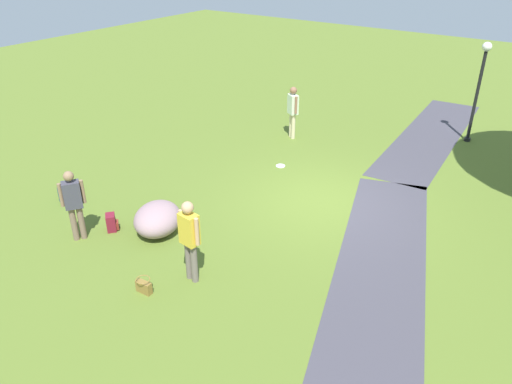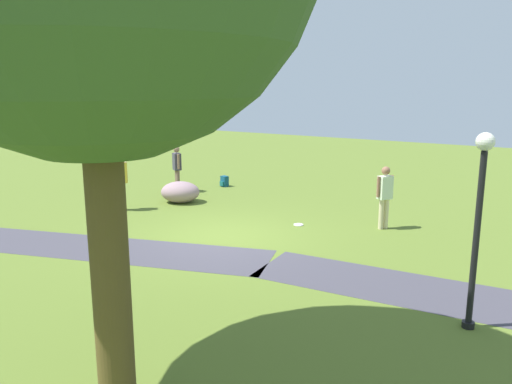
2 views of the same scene
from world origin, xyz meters
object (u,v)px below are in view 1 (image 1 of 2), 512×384
(man_near_boulder, at_px, (73,201))
(lawn_boulder, at_px, (158,219))
(handbag_on_grass, at_px, (144,286))
(frisbee_on_grass, at_px, (280,166))
(spare_backpack_on_lawn, at_px, (65,195))
(lamp_post, at_px, (480,81))
(passerby_on_path, at_px, (293,109))
(woman_with_handbag, at_px, (190,236))
(backpack_by_boulder, at_px, (112,223))

(man_near_boulder, bearing_deg, lawn_boulder, 133.65)
(man_near_boulder, distance_m, handbag_on_grass, 2.69)
(frisbee_on_grass, bearing_deg, spare_backpack_on_lawn, -34.07)
(man_near_boulder, xyz_separation_m, frisbee_on_grass, (-5.73, 1.61, -0.94))
(lamp_post, relative_size, passerby_on_path, 1.84)
(passerby_on_path, bearing_deg, woman_with_handbag, 16.89)
(lawn_boulder, xyz_separation_m, handbag_on_grass, (1.67, 1.28, -0.21))
(man_near_boulder, bearing_deg, lamp_post, 152.93)
(woman_with_handbag, bearing_deg, man_near_boulder, -83.71)
(lamp_post, xyz_separation_m, woman_with_handbag, (10.49, -2.53, -0.95))
(lawn_boulder, distance_m, woman_with_handbag, 2.07)
(lamp_post, distance_m, frisbee_on_grass, 6.71)
(lamp_post, height_order, backpack_by_boulder, lamp_post)
(passerby_on_path, xyz_separation_m, frisbee_on_grass, (2.09, 0.89, -0.97))
(lamp_post, distance_m, backpack_by_boulder, 11.58)
(lamp_post, height_order, spare_backpack_on_lawn, lamp_post)
(lamp_post, bearing_deg, handbag_on_grass, -14.92)
(frisbee_on_grass, bearing_deg, man_near_boulder, -15.71)
(backpack_by_boulder, distance_m, spare_backpack_on_lawn, 2.00)
(passerby_on_path, bearing_deg, spare_backpack_on_lawn, -19.04)
(lamp_post, distance_m, passerby_on_path, 5.75)
(man_near_boulder, height_order, passerby_on_path, passerby_on_path)
(woman_with_handbag, relative_size, handbag_on_grass, 5.31)
(lawn_boulder, bearing_deg, frisbee_on_grass, 175.30)
(passerby_on_path, bearing_deg, man_near_boulder, -5.29)
(lamp_post, relative_size, lawn_boulder, 1.97)
(backpack_by_boulder, relative_size, spare_backpack_on_lawn, 1.00)
(man_near_boulder, bearing_deg, frisbee_on_grass, 164.29)
(passerby_on_path, distance_m, backpack_by_boulder, 7.24)
(handbag_on_grass, bearing_deg, backpack_by_boulder, -117.15)
(woman_with_handbag, distance_m, spare_backpack_on_lawn, 4.78)
(lamp_post, height_order, passerby_on_path, lamp_post)
(lawn_boulder, height_order, spare_backpack_on_lawn, lawn_boulder)
(man_near_boulder, bearing_deg, backpack_by_boulder, 154.33)
(handbag_on_grass, xyz_separation_m, spare_backpack_on_lawn, (-1.36, -4.19, 0.05))
(man_near_boulder, xyz_separation_m, spare_backpack_on_lawn, (-0.87, -1.68, -0.76))
(backpack_by_boulder, bearing_deg, man_near_boulder, -25.67)
(lamp_post, distance_m, woman_with_handbag, 10.83)
(passerby_on_path, distance_m, spare_backpack_on_lawn, 7.41)
(man_near_boulder, relative_size, handbag_on_grass, 5.05)
(lawn_boulder, xyz_separation_m, woman_with_handbag, (0.85, 1.76, 0.66))
(lamp_post, height_order, frisbee_on_grass, lamp_post)
(lamp_post, height_order, woman_with_handbag, lamp_post)
(frisbee_on_grass, bearing_deg, passerby_on_path, -157.03)
(lawn_boulder, xyz_separation_m, spare_backpack_on_lawn, (0.31, -2.92, -0.15))
(lamp_post, distance_m, lawn_boulder, 10.68)
(lamp_post, height_order, man_near_boulder, lamp_post)
(woman_with_handbag, bearing_deg, lawn_boulder, -115.77)
(handbag_on_grass, bearing_deg, spare_backpack_on_lawn, -107.95)
(passerby_on_path, height_order, handbag_on_grass, passerby_on_path)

